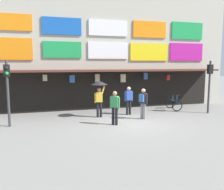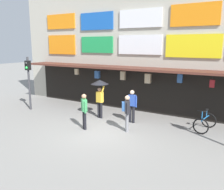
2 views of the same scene
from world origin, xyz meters
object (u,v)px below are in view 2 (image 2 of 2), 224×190
object	(u,v)px
pedestrian_in_black	(84,109)
pedestrian_in_white	(132,104)
traffic_light_near	(28,75)
bicycle_parked	(205,123)
pedestrian_with_umbrella	(100,88)
pedestrian_in_red	(127,111)

from	to	relation	value
pedestrian_in_black	pedestrian_in_white	xyz separation A→B (m)	(1.46, 2.04, 0.04)
traffic_light_near	pedestrian_in_black	xyz separation A→B (m)	(4.98, -1.09, -1.19)
bicycle_parked	pedestrian_with_umbrella	xyz separation A→B (m)	(-5.25, -0.83, 1.25)
pedestrian_with_umbrella	pedestrian_in_white	distance (m)	1.95
pedestrian_in_black	pedestrian_with_umbrella	xyz separation A→B (m)	(-0.36, 1.84, 0.69)
traffic_light_near	pedestrian_in_white	size ratio (longest dim) A/B	1.90
bicycle_parked	traffic_light_near	bearing A→B (deg)	-170.93
pedestrian_in_black	pedestrian_with_umbrella	bearing A→B (deg)	101.19
pedestrian_with_umbrella	pedestrian_in_white	xyz separation A→B (m)	(1.83, 0.20, -0.66)
pedestrian_in_white	pedestrian_in_red	bearing A→B (deg)	-74.14
bicycle_parked	pedestrian_in_white	size ratio (longest dim) A/B	0.74
traffic_light_near	pedestrian_in_black	bearing A→B (deg)	-12.34
bicycle_parked	pedestrian_in_red	distance (m)	3.65
pedestrian_in_red	pedestrian_with_umbrella	xyz separation A→B (m)	(-2.20, 1.09, 0.66)
bicycle_parked	pedestrian_in_red	size ratio (longest dim) A/B	0.74
traffic_light_near	pedestrian_with_umbrella	world-z (taller)	traffic_light_near
traffic_light_near	pedestrian_in_white	distance (m)	6.62
traffic_light_near	pedestrian_with_umbrella	bearing A→B (deg)	9.21
traffic_light_near	pedestrian_with_umbrella	size ratio (longest dim) A/B	1.54
pedestrian_in_red	pedestrian_with_umbrella	world-z (taller)	pedestrian_with_umbrella
pedestrian_in_red	pedestrian_with_umbrella	size ratio (longest dim) A/B	0.81
bicycle_parked	pedestrian_with_umbrella	world-z (taller)	pedestrian_with_umbrella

